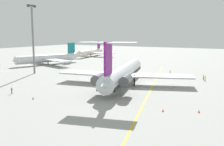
{
  "coord_description": "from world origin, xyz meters",
  "views": [
    {
      "loc": [
        -71.63,
        -27.75,
        15.21
      ],
      "look_at": [
        -4.31,
        10.38,
        3.13
      ],
      "focal_mm": 41.29,
      "sensor_mm": 36.0,
      "label": 1
    }
  ],
  "objects_px": {
    "ground_crew_near_tail": "(170,72)",
    "ground_crew_starboard": "(203,76)",
    "ground_crew_portside": "(205,78)",
    "light_mast": "(33,36)",
    "safety_cone_nose": "(163,110)",
    "safety_cone_tail": "(33,98)",
    "ground_crew_near_nose": "(12,90)",
    "safety_cone_wingtip": "(199,111)",
    "main_jetliner": "(123,73)",
    "airliner_mid_right": "(46,58)",
    "airliner_far_right": "(90,52)"
  },
  "relations": [
    {
      "from": "ground_crew_starboard",
      "to": "main_jetliner",
      "type": "bearing_deg",
      "value": 82.99
    },
    {
      "from": "main_jetliner",
      "to": "safety_cone_wingtip",
      "type": "bearing_deg",
      "value": -138.14
    },
    {
      "from": "airliner_mid_right",
      "to": "safety_cone_wingtip",
      "type": "height_order",
      "value": "airliner_mid_right"
    },
    {
      "from": "ground_crew_near_nose",
      "to": "light_mast",
      "type": "xyz_separation_m",
      "value": [
        26.88,
        20.03,
        12.81
      ]
    },
    {
      "from": "airliner_mid_right",
      "to": "safety_cone_tail",
      "type": "xyz_separation_m",
      "value": [
        -51.16,
        -44.77,
        -2.72
      ]
    },
    {
      "from": "light_mast",
      "to": "ground_crew_portside",
      "type": "bearing_deg",
      "value": -75.68
    },
    {
      "from": "safety_cone_wingtip",
      "to": "safety_cone_tail",
      "type": "bearing_deg",
      "value": 103.42
    },
    {
      "from": "ground_crew_near_nose",
      "to": "safety_cone_nose",
      "type": "bearing_deg",
      "value": 24.65
    },
    {
      "from": "safety_cone_nose",
      "to": "ground_crew_starboard",
      "type": "bearing_deg",
      "value": -0.63
    },
    {
      "from": "main_jetliner",
      "to": "ground_crew_starboard",
      "type": "bearing_deg",
      "value": -57.82
    },
    {
      "from": "ground_crew_near_tail",
      "to": "safety_cone_wingtip",
      "type": "relative_size",
      "value": 3.01
    },
    {
      "from": "safety_cone_tail",
      "to": "safety_cone_wingtip",
      "type": "bearing_deg",
      "value": -76.58
    },
    {
      "from": "ground_crew_near_tail",
      "to": "safety_cone_wingtip",
      "type": "distance_m",
      "value": 46.54
    },
    {
      "from": "light_mast",
      "to": "safety_cone_nose",
      "type": "bearing_deg",
      "value": -111.09
    },
    {
      "from": "ground_crew_portside",
      "to": "ground_crew_starboard",
      "type": "distance_m",
      "value": 2.22
    },
    {
      "from": "ground_crew_portside",
      "to": "ground_crew_starboard",
      "type": "xyz_separation_m",
      "value": [
        2.03,
        0.9,
        0.04
      ]
    },
    {
      "from": "light_mast",
      "to": "ground_crew_near_tail",
      "type": "bearing_deg",
      "value": -63.12
    },
    {
      "from": "safety_cone_wingtip",
      "to": "ground_crew_near_tail",
      "type": "bearing_deg",
      "value": 23.69
    },
    {
      "from": "main_jetliner",
      "to": "safety_cone_tail",
      "type": "height_order",
      "value": "main_jetliner"
    },
    {
      "from": "ground_crew_near_nose",
      "to": "ground_crew_portside",
      "type": "distance_m",
      "value": 57.48
    },
    {
      "from": "ground_crew_near_nose",
      "to": "ground_crew_portside",
      "type": "height_order",
      "value": "ground_crew_portside"
    },
    {
      "from": "airliner_mid_right",
      "to": "ground_crew_portside",
      "type": "height_order",
      "value": "airliner_mid_right"
    },
    {
      "from": "ground_crew_near_tail",
      "to": "light_mast",
      "type": "xyz_separation_m",
      "value": [
        -23.05,
        45.47,
        12.84
      ]
    },
    {
      "from": "safety_cone_nose",
      "to": "light_mast",
      "type": "xyz_separation_m",
      "value": [
        22.35,
        57.93,
        13.61
      ]
    },
    {
      "from": "airliner_mid_right",
      "to": "light_mast",
      "type": "xyz_separation_m",
      "value": [
        -23.13,
        -16.09,
        10.89
      ]
    },
    {
      "from": "airliner_mid_right",
      "to": "ground_crew_near_nose",
      "type": "xyz_separation_m",
      "value": [
        -50.01,
        -36.12,
        -1.92
      ]
    },
    {
      "from": "ground_crew_near_nose",
      "to": "ground_crew_near_tail",
      "type": "bearing_deg",
      "value": 80.82
    },
    {
      "from": "ground_crew_near_nose",
      "to": "safety_cone_wingtip",
      "type": "xyz_separation_m",
      "value": [
        7.31,
        -44.14,
        -0.8
      ]
    },
    {
      "from": "safety_cone_wingtip",
      "to": "ground_crew_portside",
      "type": "bearing_deg",
      "value": 8.04
    },
    {
      "from": "ground_crew_starboard",
      "to": "light_mast",
      "type": "distance_m",
      "value": 62.15
    },
    {
      "from": "safety_cone_nose",
      "to": "safety_cone_wingtip",
      "type": "distance_m",
      "value": 6.83
    },
    {
      "from": "ground_crew_portside",
      "to": "safety_cone_tail",
      "type": "relative_size",
      "value": 3.2
    },
    {
      "from": "ground_crew_starboard",
      "to": "safety_cone_wingtip",
      "type": "xyz_separation_m",
      "value": [
        -36.72,
        -5.81,
        -0.88
      ]
    },
    {
      "from": "ground_crew_near_tail",
      "to": "ground_crew_starboard",
      "type": "bearing_deg",
      "value": 177.47
    },
    {
      "from": "safety_cone_nose",
      "to": "ground_crew_near_nose",
      "type": "bearing_deg",
      "value": 96.82
    },
    {
      "from": "ground_crew_starboard",
      "to": "ground_crew_near_tail",
      "type": "bearing_deg",
      "value": 11.23
    },
    {
      "from": "main_jetliner",
      "to": "safety_cone_wingtip",
      "type": "height_order",
      "value": "main_jetliner"
    },
    {
      "from": "ground_crew_near_tail",
      "to": "safety_cone_nose",
      "type": "relative_size",
      "value": 3.01
    },
    {
      "from": "safety_cone_wingtip",
      "to": "light_mast",
      "type": "xyz_separation_m",
      "value": [
        19.57,
        64.17,
        13.61
      ]
    },
    {
      "from": "airliner_far_right",
      "to": "ground_crew_near_nose",
      "type": "height_order",
      "value": "airliner_far_right"
    },
    {
      "from": "ground_crew_near_nose",
      "to": "safety_cone_nose",
      "type": "height_order",
      "value": "ground_crew_near_nose"
    },
    {
      "from": "ground_crew_portside",
      "to": "light_mast",
      "type": "distance_m",
      "value": 62.49
    },
    {
      "from": "airliner_mid_right",
      "to": "light_mast",
      "type": "relative_size",
      "value": 1.32
    },
    {
      "from": "airliner_far_right",
      "to": "safety_cone_nose",
      "type": "bearing_deg",
      "value": 32.63
    },
    {
      "from": "safety_cone_nose",
      "to": "safety_cone_tail",
      "type": "relative_size",
      "value": 1.0
    },
    {
      "from": "main_jetliner",
      "to": "ground_crew_near_nose",
      "type": "bearing_deg",
      "value": 125.58
    },
    {
      "from": "safety_cone_wingtip",
      "to": "ground_crew_starboard",
      "type": "bearing_deg",
      "value": 8.98
    },
    {
      "from": "main_jetliner",
      "to": "airliner_far_right",
      "type": "bearing_deg",
      "value": 25.16
    },
    {
      "from": "ground_crew_near_nose",
      "to": "ground_crew_starboard",
      "type": "bearing_deg",
      "value": 66.79
    },
    {
      "from": "airliner_mid_right",
      "to": "ground_crew_portside",
      "type": "distance_m",
      "value": 75.8
    }
  ]
}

